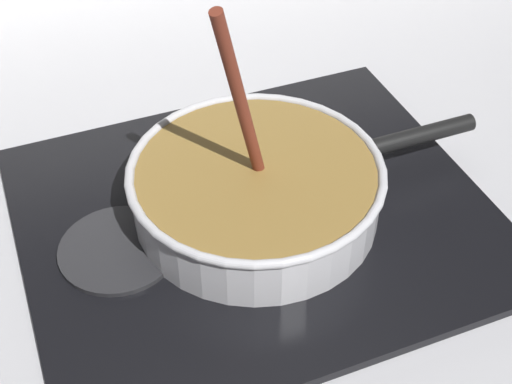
% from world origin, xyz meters
% --- Properties ---
extents(ground, '(2.40, 1.60, 0.04)m').
position_xyz_m(ground, '(0.00, 0.00, -0.02)').
color(ground, '#B7B7BC').
extents(hob_plate, '(0.56, 0.48, 0.01)m').
position_xyz_m(hob_plate, '(-0.03, 0.05, 0.01)').
color(hob_plate, black).
rests_on(hob_plate, ground).
extents(burner_ring, '(0.19, 0.19, 0.01)m').
position_xyz_m(burner_ring, '(-0.03, 0.05, 0.02)').
color(burner_ring, '#592D0C').
rests_on(burner_ring, hob_plate).
extents(spare_burner, '(0.14, 0.14, 0.01)m').
position_xyz_m(spare_burner, '(-0.20, 0.05, 0.01)').
color(spare_burner, '#262628').
rests_on(spare_burner, hob_plate).
extents(cooking_pan, '(0.45, 0.30, 0.30)m').
position_xyz_m(cooking_pan, '(-0.03, 0.05, 0.05)').
color(cooking_pan, silver).
rests_on(cooking_pan, hob_plate).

